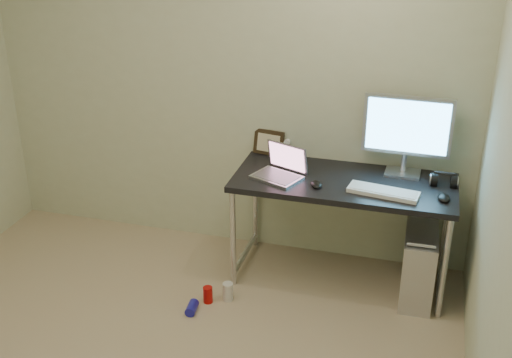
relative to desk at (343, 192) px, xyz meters
The scene contains 17 objects.
wall_back 1.12m from the desk, 160.77° to the left, with size 3.50×0.02×2.50m, color beige.
wall_right 1.77m from the desk, 59.47° to the right, with size 0.02×3.50×2.50m, color beige.
desk is the anchor object (origin of this frame).
tower_computer 0.68m from the desk, ahead, with size 0.21×0.47×0.52m.
cable_a 0.61m from the desk, 28.95° to the left, with size 0.01×0.01×0.70m, color black.
cable_b 0.68m from the desk, 23.30° to the left, with size 0.01×0.01×0.72m, color black.
can_red 1.12m from the desk, 146.00° to the right, with size 0.06×0.06×0.11m, color #B70D0B.
can_white 1.01m from the desk, 144.85° to the right, with size 0.07×0.07×0.13m, color silver.
can_blue 1.24m from the desk, 142.01° to the right, with size 0.06×0.06×0.12m, color #211FAE.
laptop 0.44m from the desk, behind, with size 0.37×0.34×0.21m.
monitor 0.58m from the desk, 29.97° to the left, with size 0.57×0.17×0.54m.
keyboard 0.32m from the desk, 27.83° to the right, with size 0.44×0.14×0.03m, color white.
mouse_right 0.65m from the desk, 10.76° to the right, with size 0.07×0.12×0.04m, color black.
mouse_left 0.24m from the desk, 139.06° to the right, with size 0.07×0.11×0.04m, color black.
headphones 0.64m from the desk, ahead, with size 0.16×0.10×0.11m.
picture_frame 0.68m from the desk, 153.64° to the left, with size 0.22×0.03×0.18m, color black.
webcam 0.56m from the desk, 147.75° to the left, with size 0.04×0.03×0.13m.
Camera 1 is at (1.38, -2.37, 2.51)m, focal length 45.00 mm.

